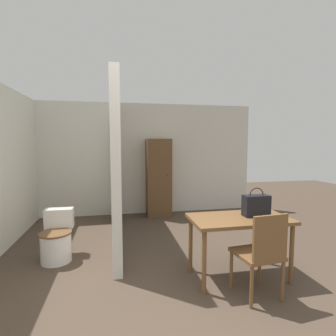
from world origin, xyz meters
name	(u,v)px	position (x,y,z in m)	size (l,w,h in m)	color
wall_back	(139,159)	(0.00, 4.15, 1.25)	(5.32, 0.12, 2.50)	silver
partition_wall	(116,165)	(-0.52, 2.63, 1.25)	(0.12, 2.91, 2.50)	silver
dining_table	(239,225)	(0.90, 0.96, 0.65)	(1.17, 0.63, 0.74)	brown
wooden_chair	(261,252)	(0.92, 0.50, 0.50)	(0.48, 0.48, 0.92)	brown
toilet	(57,240)	(-1.34, 1.89, 0.28)	(0.42, 0.57, 0.67)	white
handbag	(256,205)	(1.12, 0.97, 0.87)	(0.31, 0.14, 0.35)	black
wooden_cabinet	(159,178)	(0.40, 3.84, 0.85)	(0.53, 0.48, 1.70)	brown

